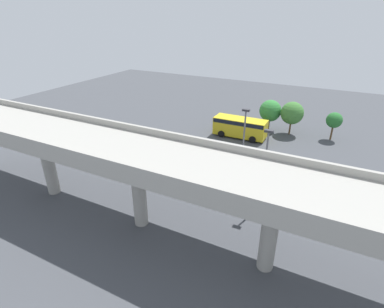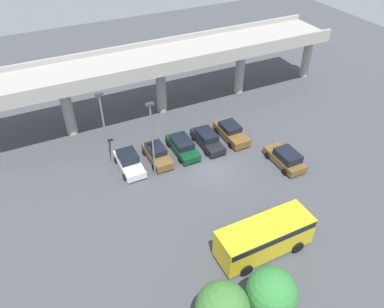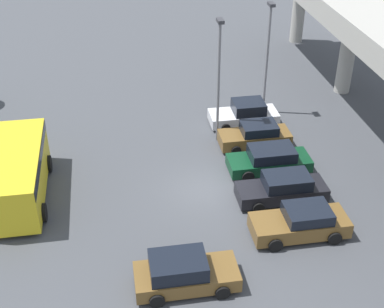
{
  "view_description": "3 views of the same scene",
  "coord_description": "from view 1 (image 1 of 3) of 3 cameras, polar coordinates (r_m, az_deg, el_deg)",
  "views": [
    {
      "loc": [
        -13.02,
        28.32,
        16.16
      ],
      "look_at": [
        0.06,
        2.82,
        2.42
      ],
      "focal_mm": 28.0,
      "sensor_mm": 36.0,
      "label": 1
    },
    {
      "loc": [
        -13.67,
        -23.43,
        23.05
      ],
      "look_at": [
        -1.07,
        2.15,
        0.87
      ],
      "focal_mm": 35.0,
      "sensor_mm": 36.0,
      "label": 2
    },
    {
      "loc": [
        23.15,
        -4.6,
        17.31
      ],
      "look_at": [
        -1.6,
        -0.49,
        1.35
      ],
      "focal_mm": 50.0,
      "sensor_mm": 36.0,
      "label": 3
    }
  ],
  "objects": [
    {
      "name": "parked_car_2",
      "position": [
        31.16,
        1.2,
        -4.11
      ],
      "size": [
        2.11,
        4.69,
        1.48
      ],
      "rotation": [
        0.0,
        0.0,
        -1.57
      ],
      "color": "#0C381E",
      "rests_on": "ground_plane"
    },
    {
      "name": "tree_front_centre",
      "position": [
        44.71,
        18.53,
        7.39
      ],
      "size": [
        3.17,
        3.17,
        4.77
      ],
      "color": "brown",
      "rests_on": "ground_plane"
    },
    {
      "name": "shuttle_bus",
      "position": [
        42.49,
        9.14,
        5.26
      ],
      "size": [
        7.28,
        2.79,
        2.7
      ],
      "color": "gold",
      "rests_on": "ground_plane"
    },
    {
      "name": "parked_car_3",
      "position": [
        32.39,
        -3.12,
        -2.93
      ],
      "size": [
        2.0,
        4.73,
        1.51
      ],
      "rotation": [
        0.0,
        0.0,
        -1.57
      ],
      "color": "black",
      "rests_on": "ground_plane"
    },
    {
      "name": "parked_car_1",
      "position": [
        30.29,
        6.03,
        -5.23
      ],
      "size": [
        1.97,
        4.34,
        1.51
      ],
      "rotation": [
        0.0,
        0.0,
        -1.57
      ],
      "color": "brown",
      "rests_on": "ground_plane"
    },
    {
      "name": "tree_front_far_right",
      "position": [
        45.61,
        14.68,
        7.97
      ],
      "size": [
        3.14,
        3.14,
        4.55
      ],
      "color": "brown",
      "rests_on": "ground_plane"
    },
    {
      "name": "parked_car_5",
      "position": [
        39.53,
        -5.33,
        2.56
      ],
      "size": [
        2.16,
        4.48,
        1.6
      ],
      "rotation": [
        0.0,
        0.0,
        1.57
      ],
      "color": "brown",
      "rests_on": "ground_plane"
    },
    {
      "name": "lamp_post_near_aisle",
      "position": [
        26.0,
        13.73,
        -1.92
      ],
      "size": [
        0.7,
        0.35,
        7.56
      ],
      "color": "slate",
      "rests_on": "ground_plane"
    },
    {
      "name": "highway_overpass",
      "position": [
        23.06,
        -10.6,
        -1.02
      ],
      "size": [
        43.05,
        6.3,
        7.39
      ],
      "color": "#9E9B93",
      "rests_on": "ground_plane"
    },
    {
      "name": "ground_plane",
      "position": [
        35.11,
        2.18,
        -1.81
      ],
      "size": [
        93.01,
        93.01,
        0.0
      ],
      "primitive_type": "plane",
      "color": "#424449"
    },
    {
      "name": "parked_car_4",
      "position": [
        33.75,
        -7.32,
        -1.83
      ],
      "size": [
        2.11,
        4.69,
        1.54
      ],
      "rotation": [
        0.0,
        0.0,
        -1.57
      ],
      "color": "brown",
      "rests_on": "ground_plane"
    },
    {
      "name": "tree_front_left",
      "position": [
        44.96,
        25.47,
        5.81
      ],
      "size": [
        2.12,
        2.12,
        3.89
      ],
      "color": "brown",
      "rests_on": "ground_plane"
    },
    {
      "name": "parked_car_0",
      "position": [
        29.52,
        11.15,
        -6.49
      ],
      "size": [
        2.13,
        4.47,
        1.58
      ],
      "rotation": [
        0.0,
        0.0,
        -1.57
      ],
      "color": "silver",
      "rests_on": "ground_plane"
    },
    {
      "name": "lamp_post_mid_lot",
      "position": [
        30.1,
        9.8,
        2.58
      ],
      "size": [
        0.7,
        0.35,
        7.77
      ],
      "color": "slate",
      "rests_on": "ground_plane"
    }
  ]
}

